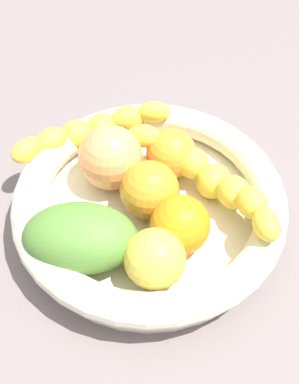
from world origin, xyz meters
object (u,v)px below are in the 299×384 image
fruit_bowl (149,204)px  apple_yellow (155,259)px  peach_blush (111,158)px  mango_green (80,237)px  banana_draped_right (210,178)px  orange_front (180,225)px  banana_draped_left (91,131)px  orange_mid_left (171,154)px  orange_mid_right (149,190)px

fruit_bowl → apple_yellow: 9.08cm
peach_blush → mango_green: peach_blush is taller
banana_draped_right → orange_front: same height
orange_front → banana_draped_left: bearing=-41.9°
orange_mid_left → orange_mid_right: size_ratio=0.91×
orange_mid_left → orange_mid_right: 6.49cm
banana_draped_left → peach_blush: (-3.92, 4.70, 0.78)cm
banana_draped_right → orange_front: bearing=72.9°
fruit_bowl → orange_front: size_ratio=4.85×
fruit_bowl → banana_draped_right: size_ratio=1.65×
orange_mid_left → mango_green: bearing=63.6°
fruit_bowl → peach_blush: 7.05cm
orange_mid_right → orange_front: bearing=137.0°
peach_blush → mango_green: (0.27, 11.08, -0.59)cm
orange_mid_right → banana_draped_right: bearing=-153.5°
orange_front → apple_yellow: orange_front is taller
orange_mid_right → apple_yellow: (-2.42, 8.44, -0.18)cm
orange_mid_left → mango_green: mango_green is taller
banana_draped_right → apple_yellow: bearing=71.4°
fruit_bowl → banana_draped_left: bearing=-41.3°
orange_mid_right → apple_yellow: bearing=106.0°
banana_draped_right → orange_mid_left: size_ratio=3.11×
banana_draped_left → apple_yellow: size_ratio=2.81×
fruit_bowl → peach_blush: bearing=-32.8°
orange_front → apple_yellow: size_ratio=1.02×
banana_draped_right → orange_mid_right: bearing=26.5°
banana_draped_left → orange_front: orange_front is taller
orange_mid_right → peach_blush: (5.33, -3.47, 0.48)cm
apple_yellow → mango_green: (8.02, -0.83, 0.07)cm
orange_front → mango_green: size_ratio=0.53×
orange_front → orange_mid_right: 5.69cm
peach_blush → banana_draped_right: bearing=178.5°
mango_green → orange_mid_left: bearing=-116.4°
orange_mid_right → fruit_bowl: bearing=-168.1°
orange_mid_right → mango_green: (5.60, 7.61, -0.11)cm
banana_draped_right → peach_blush: (11.65, -0.31, 0.36)cm
orange_mid_right → peach_blush: bearing=-33.1°
fruit_bowl → apple_yellow: size_ratio=4.93×
banana_draped_left → apple_yellow: bearing=125.1°
banana_draped_left → orange_front: bearing=138.1°
peach_blush → orange_mid_right: bearing=146.9°
orange_front → peach_blush: size_ratio=0.84×
orange_front → orange_mid_left: 10.61cm
banana_draped_left → orange_mid_left: bearing=170.2°
peach_blush → orange_front: bearing=142.3°
orange_front → peach_blush: bearing=-37.7°
orange_front → peach_blush: 12.01cm
mango_green → apple_yellow: bearing=174.1°
apple_yellow → peach_blush: bearing=-57.0°
banana_draped_right → mango_green: same height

